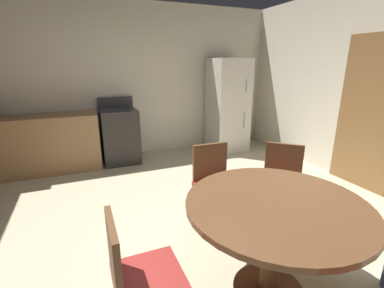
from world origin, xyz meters
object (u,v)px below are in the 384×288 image
oven_range (120,136)px  chair_northeast (281,181)px  refrigerator (228,105)px  chair_west (137,274)px  dining_table (275,222)px  chair_north (214,181)px

oven_range → chair_northeast: bearing=-64.0°
oven_range → chair_northeast: oven_range is taller
refrigerator → chair_west: bearing=-126.7°
dining_table → chair_north: (0.02, 0.97, -0.10)m
oven_range → chair_north: bearing=-75.0°
dining_table → refrigerator: bearing=65.8°
chair_north → chair_west: size_ratio=1.00×
dining_table → chair_west: size_ratio=1.43×
dining_table → oven_range: bearing=100.4°
chair_west → chair_northeast: size_ratio=1.00×
refrigerator → chair_north: (-1.45, -2.30, -0.38)m
refrigerator → chair_west: size_ratio=2.02×
dining_table → chair_north: chair_north is taller
chair_north → dining_table: bearing=0.0°
refrigerator → chair_northeast: 2.71m
chair_north → chair_west: same height
chair_northeast → chair_west: bearing=-23.2°
oven_range → dining_table: 3.38m
oven_range → dining_table: oven_range is taller
oven_range → chair_west: size_ratio=1.26×
chair_west → chair_northeast: bearing=23.2°
refrigerator → dining_table: 3.60m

